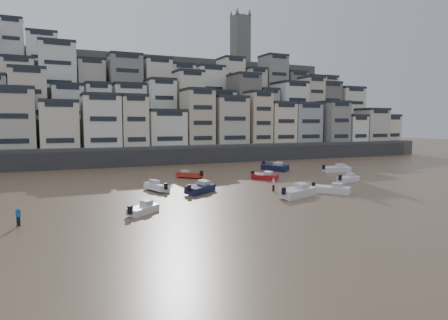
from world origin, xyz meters
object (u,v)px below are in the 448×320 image
boat_b (332,188)px  boat_i (275,166)px  boat_e (265,176)px  boat_g (337,168)px  boat_a (298,190)px  boat_f (157,186)px  person_blue (18,216)px  boat_h (189,174)px  boat_c (200,187)px  boat_d (348,178)px  boat_j (143,208)px  person_pink (273,185)px

boat_b → boat_i: size_ratio=0.79×
boat_e → boat_g: 17.77m
boat_g → boat_i: bearing=152.3°
boat_a → boat_e: boat_a is taller
boat_a → boat_f: 18.70m
boat_i → person_blue: 50.41m
boat_g → boat_h: size_ratio=1.18×
boat_c → boat_h: size_ratio=1.17×
boat_d → boat_j: boat_d is taller
boat_g → boat_i: boat_i is taller
boat_f → person_blue: 20.56m
boat_f → person_blue: size_ratio=2.91×
boat_h → person_blue: 33.71m
boat_c → person_blue: size_ratio=3.26×
boat_d → boat_e: boat_e is taller
boat_j → boat_g: bearing=-15.7°
boat_b → boat_c: boat_c is taller
boat_a → boat_c: (-9.88, 7.65, -0.07)m
boat_g → boat_j: size_ratio=1.31×
boat_j → person_pink: size_ratio=2.50×
boat_d → person_blue: 46.10m
boat_d → boat_a: bearing=-168.9°
boat_a → person_blue: bearing=161.2°
person_blue → boat_j: bearing=1.3°
boat_c → boat_f: boat_c is taller
boat_e → boat_g: (17.45, 3.33, 0.12)m
boat_c → boat_i: bearing=1.4°
boat_e → person_blue: person_blue is taller
boat_c → person_blue: 22.58m
boat_b → boat_g: boat_g is taller
boat_g → person_pink: 25.56m
boat_j → person_blue: bearing=140.1°
boat_h → boat_j: bearing=107.1°
boat_f → boat_c: bearing=-144.1°
boat_f → boat_e: bearing=-94.1°
boat_a → boat_g: size_ratio=1.08×
boat_h → boat_a: bearing=152.5°
boat_j → boat_e: bearing=-6.6°
boat_c → boat_e: size_ratio=1.18×
boat_a → boat_c: bearing=120.8°
boat_g → boat_j: 45.33m
boat_d → boat_g: (6.83, 10.80, 0.14)m
boat_a → boat_g: (21.49, 18.38, -0.06)m
boat_b → boat_i: 25.55m
boat_c → person_blue: bearing=166.5°
boat_h → boat_i: boat_i is taller
boat_a → boat_j: size_ratio=1.42×
boat_b → boat_g: (15.78, 17.81, 0.09)m
boat_f → boat_i: (26.86, 13.66, 0.18)m
boat_h → boat_i: 18.86m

